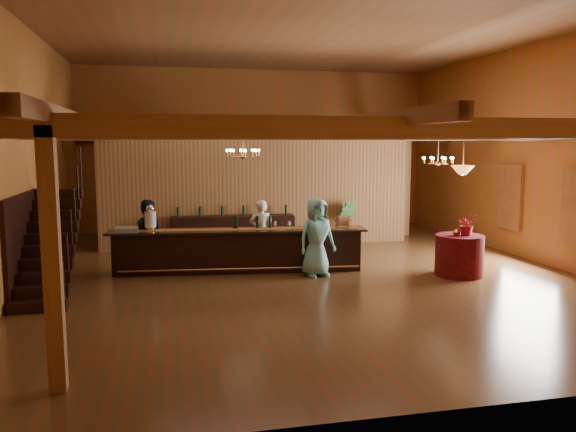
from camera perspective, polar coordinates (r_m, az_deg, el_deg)
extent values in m
plane|color=#4C361D|center=(13.21, 1.82, -5.68)|extent=(14.00, 14.00, 0.00)
plane|color=brown|center=(13.11, 1.92, 18.44)|extent=(14.00, 14.00, 0.00)
cube|color=#A55A30|center=(19.73, -3.16, 6.71)|extent=(12.00, 0.10, 5.50)
cube|color=#A55A30|center=(6.32, 17.69, 4.83)|extent=(12.00, 0.10, 5.50)
cube|color=#A55A30|center=(12.79, -25.31, 5.62)|extent=(0.10, 14.00, 5.50)
cube|color=#A55A30|center=(15.48, 24.07, 5.88)|extent=(0.10, 14.00, 5.50)
cube|color=olive|center=(7.66, 12.16, 8.78)|extent=(11.90, 0.20, 0.28)
cube|color=olive|center=(9.99, 6.15, 8.55)|extent=(11.90, 0.20, 0.28)
cube|color=olive|center=(12.38, 2.45, 8.37)|extent=(11.90, 0.20, 0.28)
cube|color=olive|center=(14.81, -0.04, 8.22)|extent=(11.90, 0.20, 0.28)
cube|color=olive|center=(17.27, -1.83, 8.11)|extent=(11.90, 0.20, 0.28)
cube|color=olive|center=(19.53, -3.08, 8.02)|extent=(11.90, 0.20, 0.28)
cube|color=olive|center=(12.55, -18.71, 8.61)|extent=(0.18, 13.90, 0.22)
cube|color=olive|center=(12.87, 1.88, 8.96)|extent=(0.18, 13.90, 0.22)
cube|color=olive|center=(14.64, 19.40, 8.36)|extent=(0.18, 13.90, 0.22)
cube|color=olive|center=(17.08, -16.83, 2.43)|extent=(0.20, 0.20, 3.20)
cube|color=olive|center=(18.67, 11.91, 2.99)|extent=(0.20, 0.20, 3.20)
cube|color=olive|center=(7.24, -22.85, -4.30)|extent=(0.20, 0.20, 3.20)
cube|color=brown|center=(16.26, -2.90, 2.32)|extent=(9.00, 0.18, 3.10)
cube|color=white|center=(16.33, 21.63, 1.83)|extent=(0.12, 1.05, 1.75)
cube|color=black|center=(11.11, -24.06, -8.35)|extent=(1.00, 0.28, 0.20)
cube|color=black|center=(11.32, -23.83, -7.00)|extent=(1.00, 0.28, 0.20)
cube|color=black|center=(11.54, -23.61, -5.70)|extent=(1.00, 0.28, 0.20)
cube|color=black|center=(11.77, -23.39, -4.44)|extent=(1.00, 0.28, 0.20)
cube|color=black|center=(12.00, -23.19, -3.24)|extent=(1.00, 0.28, 0.20)
cube|color=black|center=(12.24, -23.00, -2.08)|extent=(1.00, 0.28, 0.20)
cube|color=black|center=(12.48, -22.81, -0.97)|extent=(1.00, 0.28, 0.20)
cube|color=black|center=(12.73, -22.63, 0.10)|extent=(1.00, 0.28, 0.20)
cube|color=black|center=(12.98, -22.46, 1.13)|extent=(1.00, 0.28, 0.20)
cube|color=black|center=(13.24, -22.29, 2.12)|extent=(1.00, 0.28, 0.20)
cube|color=black|center=(18.61, 0.67, -0.12)|extent=(1.20, 0.60, 1.10)
cube|color=#A7643E|center=(18.18, -8.58, -0.54)|extent=(1.00, 0.60, 1.00)
cube|color=black|center=(13.20, -5.05, -3.61)|extent=(5.73, 1.26, 0.95)
cube|color=black|center=(13.12, -5.07, -1.47)|extent=(6.02, 1.41, 0.05)
cube|color=#612011|center=(13.11, -5.07, -1.35)|extent=(5.60, 1.01, 0.01)
cylinder|color=#B17746|center=(12.90, -4.81, -5.38)|extent=(5.47, 0.67, 0.05)
cylinder|color=silver|center=(13.28, -13.78, -1.27)|extent=(0.18, 0.18, 0.08)
cylinder|color=silver|center=(13.25, -13.81, -0.33)|extent=(0.26, 0.26, 0.36)
sphere|color=silver|center=(13.22, -13.84, 0.74)|extent=(0.18, 0.18, 0.18)
cube|color=gray|center=(13.27, -16.05, -1.31)|extent=(0.50, 0.50, 0.10)
cube|color=#A7643E|center=(13.26, 4.98, -0.62)|extent=(0.06, 0.06, 0.30)
cube|color=#A7643E|center=(13.35, 6.13, -0.58)|extent=(0.06, 0.06, 0.30)
cylinder|color=#A7643E|center=(13.30, 5.56, -0.47)|extent=(0.24, 0.24, 0.24)
cylinder|color=black|center=(13.20, -5.48, -0.66)|extent=(0.07, 0.07, 0.30)
cylinder|color=black|center=(13.20, -5.24, -0.66)|extent=(0.07, 0.07, 0.30)
cylinder|color=black|center=(13.22, -3.14, -0.63)|extent=(0.07, 0.07, 0.30)
cylinder|color=black|center=(13.23, -1.83, -0.61)|extent=(0.07, 0.07, 0.30)
cube|color=black|center=(15.89, -5.58, -1.70)|extent=(3.47, 0.79, 0.97)
cylinder|color=#400209|center=(13.33, 16.99, -3.84)|extent=(1.07, 1.07, 0.93)
cylinder|color=#B17746|center=(13.54, -4.61, 7.15)|extent=(0.02, 0.02, 0.53)
sphere|color=#B17746|center=(13.54, -4.59, 6.03)|extent=(0.12, 0.12, 0.12)
torus|color=#B17746|center=(13.54, -4.60, 6.45)|extent=(0.80, 0.80, 0.04)
cylinder|color=#B17746|center=(14.98, 15.01, 6.55)|extent=(0.02, 0.02, 0.74)
sphere|color=#B17746|center=(14.99, 14.96, 5.14)|extent=(0.12, 0.12, 0.12)
torus|color=#B17746|center=(14.99, 14.98, 5.52)|extent=(0.80, 0.80, 0.04)
cylinder|color=#B17746|center=(13.09, 17.38, 6.23)|extent=(0.02, 0.02, 0.80)
cone|color=orange|center=(13.10, 17.31, 4.49)|extent=(0.52, 0.52, 0.20)
imported|color=white|center=(13.93, -2.72, -1.63)|extent=(0.67, 0.53, 1.61)
imported|color=black|center=(13.70, -14.14, -1.87)|extent=(0.85, 0.68, 1.67)
imported|color=#6FC0C5|center=(12.66, 2.94, -2.17)|extent=(0.98, 0.75, 1.78)
imported|color=#30602D|center=(16.65, 5.74, -0.64)|extent=(0.83, 0.72, 1.33)
imported|color=#A21126|center=(13.25, 17.72, -0.82)|extent=(0.46, 0.41, 0.50)
imported|color=#B17746|center=(13.19, 16.75, -1.31)|extent=(0.16, 0.16, 0.27)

